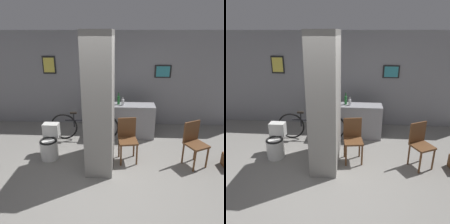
% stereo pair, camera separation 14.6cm
% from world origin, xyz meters
% --- Properties ---
extents(ground_plane, '(14.00, 14.00, 0.00)m').
position_xyz_m(ground_plane, '(0.00, 0.00, 0.00)').
color(ground_plane, gray).
extents(wall_back, '(8.00, 0.09, 2.60)m').
position_xyz_m(wall_back, '(-0.00, 2.63, 1.30)').
color(wall_back, gray).
rests_on(wall_back, ground_plane).
extents(pillar_center, '(0.53, 1.19, 2.60)m').
position_xyz_m(pillar_center, '(0.00, 0.59, 1.30)').
color(pillar_center, gray).
rests_on(pillar_center, ground_plane).
extents(counter_shelf, '(1.43, 0.44, 0.86)m').
position_xyz_m(counter_shelf, '(0.51, 1.78, 0.43)').
color(counter_shelf, gray).
rests_on(counter_shelf, ground_plane).
extents(toilet, '(0.37, 0.53, 0.70)m').
position_xyz_m(toilet, '(-1.11, 0.69, 0.30)').
color(toilet, white).
rests_on(toilet, ground_plane).
extents(chair_near_pillar, '(0.43, 0.43, 0.90)m').
position_xyz_m(chair_near_pillar, '(0.54, 0.69, 0.51)').
color(chair_near_pillar, brown).
rests_on(chair_near_pillar, ground_plane).
extents(chair_by_doorway, '(0.51, 0.51, 0.90)m').
position_xyz_m(chair_by_doorway, '(1.86, 0.57, 0.51)').
color(chair_by_doorway, brown).
rests_on(chair_by_doorway, ground_plane).
extents(bicycle, '(1.70, 0.42, 0.73)m').
position_xyz_m(bicycle, '(-0.50, 1.54, 0.35)').
color(bicycle, black).
rests_on(bicycle, ground_plane).
extents(bottle_tall, '(0.07, 0.07, 0.31)m').
position_xyz_m(bottle_tall, '(0.33, 1.81, 0.97)').
color(bottle_tall, '#267233').
rests_on(bottle_tall, counter_shelf).
extents(bottle_short, '(0.07, 0.07, 0.23)m').
position_xyz_m(bottle_short, '(0.43, 1.75, 0.94)').
color(bottle_short, silver).
rests_on(bottle_short, counter_shelf).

